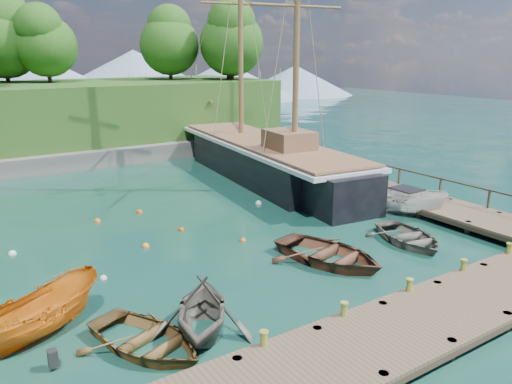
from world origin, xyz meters
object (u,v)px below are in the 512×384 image
(rowboat_2, at_px, (328,262))
(rowboat_1, at_px, (203,334))
(rowboat_3, at_px, (408,243))
(motorboat_orange, at_px, (43,335))
(schooner, at_px, (265,162))
(rowboat_0, at_px, (147,349))
(cabin_boat_white, at_px, (404,214))

(rowboat_2, bearing_deg, rowboat_1, -177.66)
(rowboat_3, relative_size, motorboat_orange, 0.95)
(motorboat_orange, bearing_deg, schooner, -78.66)
(rowboat_3, xyz_separation_m, motorboat_orange, (-15.66, 0.94, 0.00))
(schooner, bearing_deg, rowboat_3, -89.45)
(rowboat_0, relative_size, rowboat_2, 0.84)
(rowboat_0, bearing_deg, rowboat_2, -9.28)
(rowboat_2, relative_size, rowboat_3, 1.20)
(rowboat_0, height_order, rowboat_3, rowboat_0)
(rowboat_1, bearing_deg, cabin_boat_white, 49.02)
(rowboat_2, height_order, rowboat_3, rowboat_2)
(rowboat_3, distance_m, cabin_boat_white, 4.38)
(rowboat_0, height_order, schooner, schooner)
(cabin_boat_white, bearing_deg, rowboat_2, 174.62)
(rowboat_1, xyz_separation_m, schooner, (13.02, 15.57, 1.12))
(rowboat_1, xyz_separation_m, motorboat_orange, (-4.17, 2.63, 0.00))
(cabin_boat_white, bearing_deg, rowboat_0, 171.04)
(rowboat_3, distance_m, schooner, 14.01)
(rowboat_0, relative_size, motorboat_orange, 0.96)
(schooner, bearing_deg, rowboat_2, -107.31)
(rowboat_0, bearing_deg, cabin_boat_white, -5.98)
(rowboat_2, distance_m, motorboat_orange, 11.13)
(rowboat_3, height_order, cabin_boat_white, cabin_boat_white)
(schooner, bearing_deg, rowboat_0, -127.01)
(rowboat_1, xyz_separation_m, cabin_boat_white, (14.71, 4.66, 0.00))
(rowboat_1, relative_size, motorboat_orange, 0.87)
(rowboat_3, bearing_deg, rowboat_1, -157.30)
(rowboat_1, relative_size, cabin_boat_white, 0.87)
(rowboat_2, xyz_separation_m, cabin_boat_white, (7.76, 2.64, 0.00))
(rowboat_1, bearing_deg, rowboat_2, 47.62)
(rowboat_1, height_order, cabin_boat_white, rowboat_1)
(rowboat_3, height_order, motorboat_orange, motorboat_orange)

